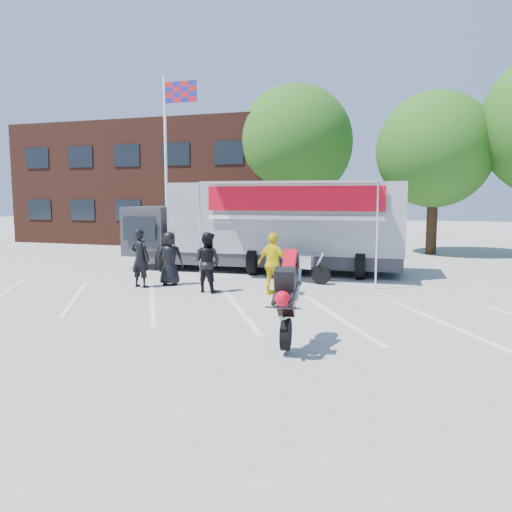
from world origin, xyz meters
The scene contains 13 objects.
ground centered at (0.00, 0.00, 0.00)m, with size 100.00×100.00×0.00m, color #A7A7A2.
parking_bay_lines centered at (0.00, 1.00, 0.01)m, with size 18.00×5.00×0.01m, color white.
office_building centered at (-10.00, 18.00, 3.50)m, with size 18.00×8.00×7.00m, color #462016.
flagpole centered at (-6.24, 10.00, 5.05)m, with size 1.61×0.12×8.00m.
tree_left centered at (-2.00, 16.00, 5.57)m, with size 6.12×6.12×8.64m.
tree_mid centered at (5.00, 15.00, 4.94)m, with size 5.44×5.44×7.68m.
transporter_truck centered at (-0.76, 7.34, 0.00)m, with size 10.24×4.93×3.26m, color #9C9EA4, non-canonical shape.
parked_motorcycle centered at (0.77, 5.25, 0.00)m, with size 0.71×2.13×1.11m, color silver, non-canonical shape.
stunt_bike_rider centered at (2.09, -1.39, 0.00)m, with size 0.77×1.64×1.93m, color black, non-canonical shape.
spectator_leather_a centered at (-3.03, 3.55, 0.84)m, with size 0.82×0.53×1.68m, color black.
spectator_leather_b centered at (-3.69, 2.92, 0.90)m, with size 0.66×0.43×1.80m, color black.
spectator_leather_c centered at (-1.45, 2.87, 0.87)m, with size 0.85×0.66×1.75m, color black.
spectator_hivis centered at (0.50, 3.01, 0.88)m, with size 1.04×0.43×1.77m, color yellow.
Camera 1 is at (4.27, -10.35, 2.77)m, focal length 35.00 mm.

